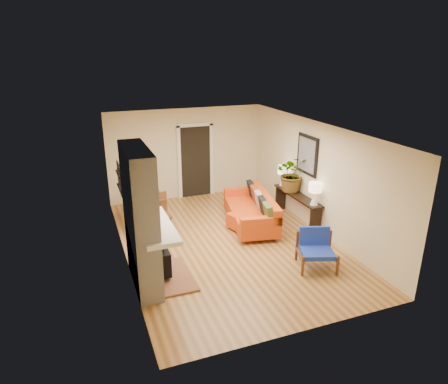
% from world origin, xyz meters
% --- Properties ---
extents(room_shell, '(6.50, 6.50, 6.50)m').
position_xyz_m(room_shell, '(0.60, 2.63, 1.24)').
color(room_shell, '#BE8A49').
rests_on(room_shell, ground).
extents(fireplace, '(1.09, 1.68, 2.60)m').
position_xyz_m(fireplace, '(-2.00, -1.00, 1.24)').
color(fireplace, white).
rests_on(fireplace, ground).
extents(sofa, '(1.34, 2.34, 0.87)m').
position_xyz_m(sofa, '(0.97, 0.68, 0.38)').
color(sofa, silver).
rests_on(sofa, ground).
extents(ottoman, '(1.01, 1.01, 0.41)m').
position_xyz_m(ottoman, '(0.74, 0.43, 0.24)').
color(ottoman, silver).
rests_on(ottoman, ground).
extents(blue_chair, '(0.92, 0.91, 0.76)m').
position_xyz_m(blue_chair, '(1.31, -1.56, 0.41)').
color(blue_chair, brown).
rests_on(blue_chair, ground).
extents(dining_table, '(0.83, 1.84, 0.98)m').
position_xyz_m(dining_table, '(-1.42, 1.64, 0.64)').
color(dining_table, brown).
rests_on(dining_table, ground).
extents(console_table, '(0.34, 1.85, 0.72)m').
position_xyz_m(console_table, '(2.07, 0.48, 0.58)').
color(console_table, black).
rests_on(console_table, ground).
extents(lamp_near, '(0.30, 0.30, 0.54)m').
position_xyz_m(lamp_near, '(2.07, -0.26, 1.06)').
color(lamp_near, white).
rests_on(lamp_near, console_table).
extents(lamp_far, '(0.30, 0.30, 0.54)m').
position_xyz_m(lamp_far, '(2.07, 1.25, 1.06)').
color(lamp_far, white).
rests_on(lamp_far, console_table).
extents(houseplant, '(1.03, 0.95, 0.95)m').
position_xyz_m(houseplant, '(2.06, 0.76, 1.20)').
color(houseplant, '#1E5919').
rests_on(houseplant, console_table).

